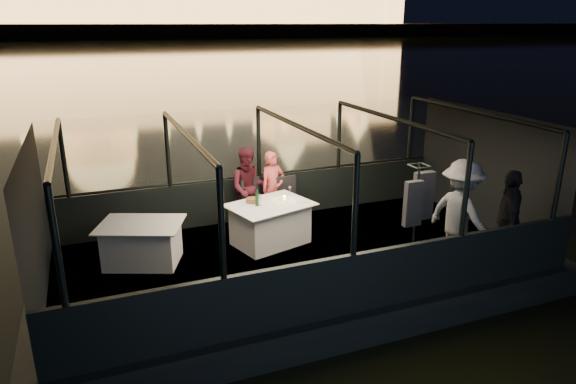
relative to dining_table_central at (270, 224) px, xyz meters
name	(u,v)px	position (x,y,z in m)	size (l,w,h in m)	color
river_water	(100,52)	(0.24, 79.33, -0.89)	(500.00, 500.00, 0.00)	black
boat_hull	(296,281)	(0.24, -0.67, -0.89)	(8.60, 4.40, 1.00)	black
boat_deck	(296,257)	(0.24, -0.67, -0.41)	(8.00, 4.00, 0.04)	black
gunwale_port	(260,197)	(0.24, 1.33, 0.06)	(8.00, 0.08, 0.90)	black
gunwale_starboard	(352,284)	(0.24, -2.67, 0.06)	(8.00, 0.08, 0.90)	black
cabin_glass_port	(259,143)	(0.24, 1.33, 1.21)	(8.00, 0.02, 1.40)	#99B2B2
cabin_glass_starboard	(355,206)	(0.24, -2.67, 1.21)	(8.00, 0.02, 1.40)	#99B2B2
cabin_roof_glass	(297,126)	(0.24, -0.67, 1.91)	(8.00, 4.00, 0.02)	#99B2B2
end_wall_fore	(35,226)	(-3.76, -0.67, 0.76)	(0.02, 4.00, 2.30)	black
end_wall_aft	(486,169)	(4.24, -0.67, 0.76)	(0.02, 4.00, 2.30)	black
canopy_ribs	(297,193)	(0.24, -0.67, 0.76)	(8.00, 4.00, 2.30)	black
embankment	(85,32)	(0.24, 209.33, 0.11)	(400.00, 140.00, 6.00)	#423D33
dining_table_central	(270,224)	(0.00, 0.00, 0.00)	(1.45, 1.05, 0.77)	white
dining_table_aft	(142,242)	(-2.28, 0.02, 0.00)	(1.35, 0.98, 0.72)	white
chair_port_left	(254,207)	(-0.07, 0.77, 0.06)	(0.45, 0.45, 0.97)	black
chair_port_right	(289,204)	(0.63, 0.69, 0.06)	(0.45, 0.45, 0.97)	black
coat_stand	(415,221)	(1.73, -1.95, 0.51)	(0.52, 0.41, 1.86)	black
person_woman_coral	(273,188)	(0.39, 0.93, 0.36)	(0.54, 0.36, 1.49)	#D64D4E
person_man_maroon	(249,191)	(-0.10, 0.93, 0.36)	(0.77, 0.60, 1.61)	#41121B
passenger_stripe	(460,219)	(2.54, -2.04, 0.47)	(1.20, 0.67, 1.85)	white
passenger_dark	(508,218)	(3.32, -2.28, 0.47)	(0.98, 0.41, 1.67)	black
wine_bottle	(257,198)	(-0.24, 0.01, 0.53)	(0.06, 0.06, 0.30)	#123313
bread_basket	(252,200)	(-0.27, 0.21, 0.42)	(0.21, 0.21, 0.09)	brown
amber_candle	(284,198)	(0.33, 0.13, 0.42)	(0.05, 0.05, 0.08)	#FCB03F
plate_near	(302,201)	(0.60, -0.07, 0.39)	(0.21, 0.21, 0.01)	white
plate_far	(257,200)	(-0.15, 0.30, 0.39)	(0.25, 0.25, 0.02)	silver
wine_glass_white	(260,201)	(-0.19, -0.01, 0.48)	(0.07, 0.07, 0.20)	silver
wine_glass_red	(290,191)	(0.51, 0.32, 0.48)	(0.06, 0.06, 0.18)	silver
wine_glass_empty	(287,197)	(0.33, -0.02, 0.48)	(0.07, 0.07, 0.20)	silver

